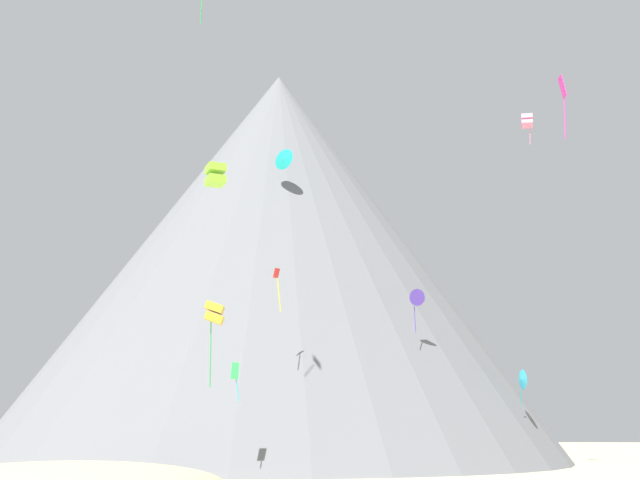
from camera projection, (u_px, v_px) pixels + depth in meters
rock_massif at (274, 276)px, 104.15m from camera, size 86.99×86.99×48.52m
kite_pink_high at (527, 121)px, 93.54m from camera, size 1.32×1.40×3.45m
kite_cyan_low at (522, 380)px, 85.23m from camera, size 0.79×1.96×3.53m
kite_magenta_mid at (563, 95)px, 53.91m from camera, size 0.42×0.70×4.32m
kite_teal_high at (283, 159)px, 92.53m from camera, size 2.37×1.65×2.43m
kite_indigo_mid at (416, 298)px, 81.64m from camera, size 1.71×1.19×4.21m
kite_lime_mid at (216, 175)px, 56.43m from camera, size 1.64×1.65×1.43m
kite_gold_low at (214, 314)px, 57.82m from camera, size 1.46×1.36×5.80m
kite_red_mid at (277, 282)px, 73.78m from camera, size 0.75×0.61×3.84m
kite_green_low at (235, 374)px, 66.05m from camera, size 0.71×0.61×3.05m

